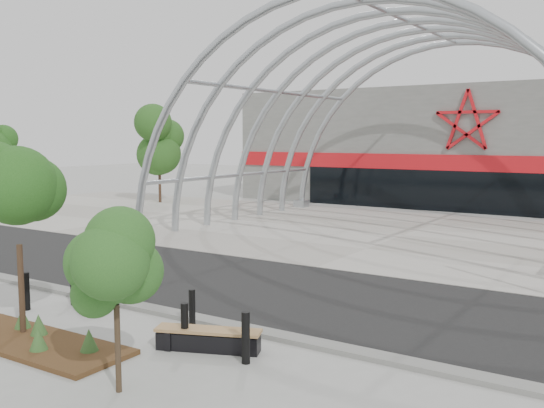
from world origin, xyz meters
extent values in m
plane|color=#999994|center=(0.00, 0.00, 0.00)|extent=(140.00, 140.00, 0.00)
cube|color=black|center=(0.00, 3.50, 0.01)|extent=(140.00, 7.00, 0.02)
cube|color=#A19C91|center=(0.00, 15.50, 0.02)|extent=(60.00, 17.00, 0.04)
cube|color=slate|center=(0.00, -0.25, 0.06)|extent=(60.00, 0.50, 0.12)
cube|color=slate|center=(0.00, 33.50, 4.00)|extent=(34.00, 15.00, 8.00)
cube|color=black|center=(0.00, 26.05, 1.30)|extent=(22.00, 0.25, 2.60)
cube|color=red|center=(0.00, 26.05, 3.10)|extent=(34.00, 0.30, 1.00)
torus|color=#A4ABB0|center=(0.00, 8.00, 0.00)|extent=(20.36, 0.36, 20.36)
torus|color=#A4ABB0|center=(0.00, 10.50, 0.00)|extent=(20.36, 0.36, 20.36)
torus|color=#A4ABB0|center=(0.00, 13.00, 0.00)|extent=(20.36, 0.36, 20.36)
torus|color=#A4ABB0|center=(0.00, 15.50, 0.00)|extent=(20.36, 0.36, 20.36)
torus|color=#A4ABB0|center=(0.00, 18.00, 0.00)|extent=(20.36, 0.36, 20.36)
torus|color=#A4ABB0|center=(0.00, 20.50, 0.00)|extent=(20.36, 0.36, 20.36)
torus|color=#A4ABB0|center=(0.00, 23.00, 0.00)|extent=(20.36, 0.36, 20.36)
cylinder|color=#A4ABB0|center=(0.00, 15.50, 10.00)|extent=(0.20, 15.00, 0.20)
cylinder|color=#A4ABB0|center=(-7.07, 15.50, 7.07)|extent=(0.20, 15.00, 0.20)
cylinder|color=#A4ABB0|center=(-9.66, 15.50, 2.59)|extent=(0.20, 15.00, 0.20)
cube|color=#A4ABB0|center=(-10.00, 8.00, 0.25)|extent=(0.80, 0.80, 0.50)
cube|color=#A4ABB0|center=(-10.00, 23.00, 0.25)|extent=(0.80, 0.80, 0.50)
cube|color=#3E2A15|center=(-1.83, -3.66, 0.05)|extent=(5.67, 1.80, 0.11)
cone|color=#375E29|center=(-1.72, -3.34, 0.35)|extent=(0.39, 0.39, 0.49)
cone|color=#375E29|center=(-0.85, -3.98, 0.35)|extent=(0.39, 0.39, 0.49)
cone|color=#375E29|center=(-2.49, -3.24, 0.35)|extent=(0.39, 0.39, 0.49)
cone|color=#375E29|center=(0.13, -3.43, 0.35)|extent=(0.39, 0.39, 0.49)
cylinder|color=black|center=(-2.21, -3.41, 1.10)|extent=(0.14, 0.14, 2.20)
ellipsoid|color=#174513|center=(-2.21, -3.41, 3.11)|extent=(1.89, 1.89, 2.40)
cylinder|color=#2E2518|center=(2.07, -4.39, 0.83)|extent=(0.11, 0.11, 1.65)
ellipsoid|color=#23501F|center=(2.07, -4.39, 2.33)|extent=(1.37, 1.37, 1.80)
cube|color=black|center=(-2.82, -0.95, 0.15)|extent=(1.69, 1.01, 0.29)
cube|color=black|center=(-3.41, -0.68, 0.17)|extent=(0.25, 0.38, 0.34)
cube|color=black|center=(-2.24, -1.22, 0.17)|extent=(0.25, 0.38, 0.34)
cube|color=olive|center=(-2.82, -0.95, 0.34)|extent=(1.75, 1.08, 0.05)
cube|color=black|center=(2.08, -1.78, 0.20)|extent=(2.29, 1.26, 0.39)
cube|color=black|center=(1.28, -2.10, 0.23)|extent=(0.32, 0.52, 0.46)
cube|color=black|center=(2.88, -1.46, 0.23)|extent=(0.32, 0.52, 0.46)
cube|color=#A0774D|center=(2.08, -1.78, 0.46)|extent=(2.38, 1.36, 0.07)
cylinder|color=black|center=(-4.06, -2.01, 0.52)|extent=(0.17, 0.17, 1.04)
cylinder|color=black|center=(-3.42, -1.00, 0.44)|extent=(0.14, 0.14, 0.88)
cylinder|color=black|center=(1.61, -2.02, 0.53)|extent=(0.17, 0.17, 1.06)
cylinder|color=black|center=(0.82, -0.84, 0.50)|extent=(0.16, 0.16, 1.00)
cylinder|color=black|center=(3.22, -1.95, 0.55)|extent=(0.18, 0.18, 1.10)
cylinder|color=black|center=(-20.00, 20.00, 1.65)|extent=(0.20, 0.20, 3.30)
ellipsoid|color=#1F4718|center=(-20.00, 20.00, 4.65)|extent=(3.00, 3.00, 3.60)
camera|label=1|loc=(10.32, -11.86, 4.69)|focal=40.00mm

